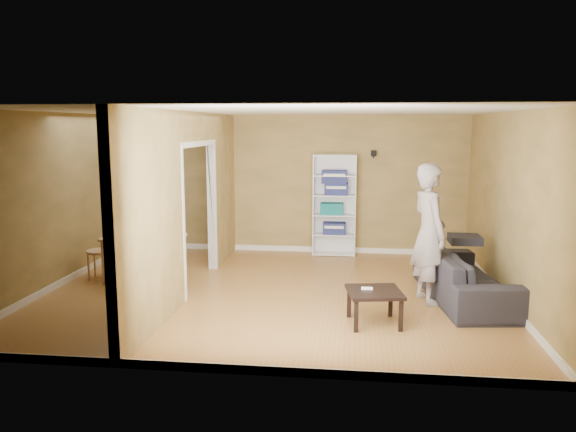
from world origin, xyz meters
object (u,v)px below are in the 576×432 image
object	(u,v)px
sofa	(465,268)
chair_near	(133,256)
dining_table	(144,241)
chair_far	(161,245)
coffee_table	(374,296)
bookshelf	(335,205)
chair_left	(100,250)
person	(430,221)

from	to	relation	value
sofa	chair_near	distance (m)	4.75
dining_table	chair_far	size ratio (longest dim) A/B	1.30
coffee_table	chair_far	bearing A→B (deg)	147.76
sofa	chair_near	size ratio (longest dim) A/B	2.26
dining_table	coffee_table	bearing A→B (deg)	-24.04
sofa	bookshelf	distance (m)	3.27
sofa	bookshelf	world-z (taller)	bookshelf
chair_left	sofa	bearing A→B (deg)	77.94
bookshelf	chair_left	distance (m)	4.24
bookshelf	dining_table	world-z (taller)	bookshelf
coffee_table	chair_near	size ratio (longest dim) A/B	0.62
person	coffee_table	distance (m)	1.47
sofa	chair_left	bearing A→B (deg)	78.33
sofa	chair_left	xyz separation A→B (m)	(-5.52, 0.44, 0.02)
sofa	dining_table	world-z (taller)	sofa
coffee_table	chair_left	bearing A→B (deg)	159.32
chair_far	coffee_table	bearing A→B (deg)	157.39
person	chair_left	xyz separation A→B (m)	(-4.99, 0.60, -0.65)
bookshelf	dining_table	distance (m)	3.64
person	dining_table	distance (m)	4.32
bookshelf	coffee_table	distance (m)	3.86
coffee_table	chair_near	distance (m)	3.62
dining_table	chair_near	distance (m)	0.55
coffee_table	chair_far	world-z (taller)	chair_far
dining_table	chair_left	xyz separation A→B (m)	(-0.74, 0.04, -0.16)
chair_near	chair_far	size ratio (longest dim) A/B	1.18
person	bookshelf	distance (m)	3.10
sofa	chair_near	bearing A→B (deg)	84.57
sofa	dining_table	size ratio (longest dim) A/B	2.05
bookshelf	dining_table	xyz separation A→B (m)	(-2.87, -2.21, -0.31)
person	coffee_table	world-z (taller)	person
chair_far	chair_left	bearing A→B (deg)	45.08
bookshelf	coffee_table	size ratio (longest dim) A/B	2.96
coffee_table	chair_left	world-z (taller)	chair_left
bookshelf	chair_near	world-z (taller)	bookshelf
person	sofa	bearing A→B (deg)	-91.20
bookshelf	sofa	bearing A→B (deg)	-53.82
chair_near	person	bearing A→B (deg)	18.99
person	bookshelf	xyz separation A→B (m)	(-1.38, 2.77, -0.18)
chair_far	dining_table	bearing A→B (deg)	94.08
dining_table	sofa	bearing A→B (deg)	-4.77
person	chair_far	size ratio (longest dim) A/B	2.57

